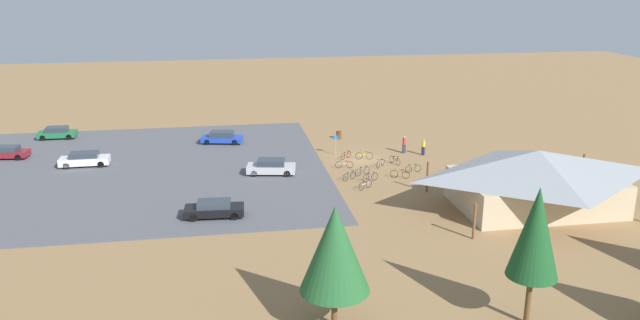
{
  "coord_description": "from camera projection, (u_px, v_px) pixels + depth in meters",
  "views": [
    {
      "loc": [
        14.3,
        59.79,
        18.51
      ],
      "look_at": [
        4.79,
        3.42,
        1.2
      ],
      "focal_mm": 34.91,
      "sensor_mm": 36.0,
      "label": 1
    }
  ],
  "objects": [
    {
      "name": "car_white_aisle_side",
      "position": [
        85.0,
        159.0,
        61.53
      ],
      "size": [
        4.77,
        1.78,
        1.41
      ],
      "color": "white",
      "rests_on": "parking_lot_asphalt"
    },
    {
      "name": "bicycle_red_yard_front",
      "position": [
        346.0,
        155.0,
        64.2
      ],
      "size": [
        1.31,
        1.17,
        0.8
      ],
      "color": "black",
      "rests_on": "ground"
    },
    {
      "name": "lot_sign",
      "position": [
        336.0,
        142.0,
        65.31
      ],
      "size": [
        0.56,
        0.08,
        2.2
      ],
      "color": "#99999E",
      "rests_on": "ground"
    },
    {
      "name": "bicycle_green_trailside",
      "position": [
        413.0,
        169.0,
        59.81
      ],
      "size": [
        1.72,
        0.48,
        0.85
      ],
      "color": "black",
      "rests_on": "ground"
    },
    {
      "name": "bike_pavilion",
      "position": [
        537.0,
        176.0,
        50.21
      ],
      "size": [
        15.2,
        10.64,
        4.87
      ],
      "color": "#C6B28E",
      "rests_on": "ground"
    },
    {
      "name": "bicycle_black_mid_cluster",
      "position": [
        395.0,
        160.0,
        62.44
      ],
      "size": [
        0.7,
        1.67,
        0.9
      ],
      "color": "black",
      "rests_on": "ground"
    },
    {
      "name": "trash_bin",
      "position": [
        339.0,
        135.0,
        71.9
      ],
      "size": [
        0.6,
        0.6,
        0.9
      ],
      "primitive_type": "cylinder",
      "color": "brown",
      "rests_on": "ground"
    },
    {
      "name": "bicycle_yellow_edge_south",
      "position": [
        364.0,
        156.0,
        64.02
      ],
      "size": [
        1.81,
        0.48,
        0.89
      ],
      "color": "black",
      "rests_on": "ground"
    },
    {
      "name": "visitor_by_pavilion",
      "position": [
        404.0,
        144.0,
        66.08
      ],
      "size": [
        0.36,
        0.36,
        1.86
      ],
      "color": "#2D3347",
      "rests_on": "ground"
    },
    {
      "name": "bicycle_blue_yard_left",
      "position": [
        363.0,
        171.0,
        58.99
      ],
      "size": [
        1.6,
        0.86,
        0.87
      ],
      "color": "black",
      "rests_on": "ground"
    },
    {
      "name": "bicycle_orange_edge_north",
      "position": [
        400.0,
        174.0,
        58.15
      ],
      "size": [
        1.68,
        0.81,
        0.87
      ],
      "color": "black",
      "rests_on": "ground"
    },
    {
      "name": "pine_west",
      "position": [
        536.0,
        233.0,
        32.68
      ],
      "size": [
        2.75,
        2.75,
        7.93
      ],
      "color": "brown",
      "rests_on": "ground"
    },
    {
      "name": "bicycle_teal_by_bin",
      "position": [
        349.0,
        176.0,
        57.59
      ],
      "size": [
        1.44,
        1.01,
        0.89
      ],
      "color": "black",
      "rests_on": "ground"
    },
    {
      "name": "bicycle_white_lone_east",
      "position": [
        365.0,
        185.0,
        55.2
      ],
      "size": [
        1.43,
        1.03,
        0.85
      ],
      "color": "black",
      "rests_on": "ground"
    },
    {
      "name": "ground",
      "position": [
        360.0,
        159.0,
        64.07
      ],
      "size": [
        160.0,
        160.0,
        0.0
      ],
      "primitive_type": "plane",
      "color": "#937047",
      "rests_on": "ground"
    },
    {
      "name": "car_green_far_end",
      "position": [
        57.0,
        133.0,
        71.76
      ],
      "size": [
        4.23,
        1.86,
        1.37
      ],
      "color": "#1E6B3D",
      "rests_on": "parking_lot_asphalt"
    },
    {
      "name": "car_blue_front_row",
      "position": [
        222.0,
        137.0,
        69.76
      ],
      "size": [
        4.83,
        2.69,
        1.37
      ],
      "color": "#1E42B2",
      "rests_on": "parking_lot_asphalt"
    },
    {
      "name": "bicycle_silver_front_row",
      "position": [
        381.0,
        163.0,
        61.48
      ],
      "size": [
        1.15,
        1.27,
        0.85
      ],
      "color": "black",
      "rests_on": "ground"
    },
    {
      "name": "bicycle_silver_lone_west",
      "position": [
        344.0,
        165.0,
        61.14
      ],
      "size": [
        1.77,
        0.48,
        0.8
      ],
      "color": "black",
      "rests_on": "ground"
    },
    {
      "name": "car_maroon_inner_stall",
      "position": [
        6.0,
        152.0,
        64.1
      ],
      "size": [
        4.57,
        2.29,
        1.28
      ],
      "color": "maroon",
      "rests_on": "parking_lot_asphalt"
    },
    {
      "name": "parking_lot_asphalt",
      "position": [
        115.0,
        171.0,
        60.2
      ],
      "size": [
        40.56,
        34.16,
        0.05
      ],
      "primitive_type": "cube",
      "color": "#56565B",
      "rests_on": "ground"
    },
    {
      "name": "visitor_at_bikes",
      "position": [
        423.0,
        147.0,
        65.36
      ],
      "size": [
        0.4,
        0.4,
        1.71
      ],
      "color": "#2D3347",
      "rests_on": "ground"
    },
    {
      "name": "car_black_mid_lot",
      "position": [
        214.0,
        209.0,
        48.75
      ],
      "size": [
        4.72,
        2.13,
        1.31
      ],
      "color": "black",
      "rests_on": "parking_lot_asphalt"
    },
    {
      "name": "car_silver_end_stall",
      "position": [
        271.0,
        167.0,
        59.06
      ],
      "size": [
        4.82,
        2.63,
        1.45
      ],
      "color": "#BCBCC1",
      "rests_on": "parking_lot_asphalt"
    },
    {
      "name": "bicycle_purple_back_row",
      "position": [
        370.0,
        177.0,
        57.23
      ],
      "size": [
        1.64,
        0.81,
        0.84
      ],
      "color": "black",
      "rests_on": "ground"
    },
    {
      "name": "pine_mideast",
      "position": [
        335.0,
        249.0,
        32.6
      ],
      "size": [
        3.8,
        3.8,
        7.02
      ],
      "color": "brown",
      "rests_on": "ground"
    }
  ]
}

